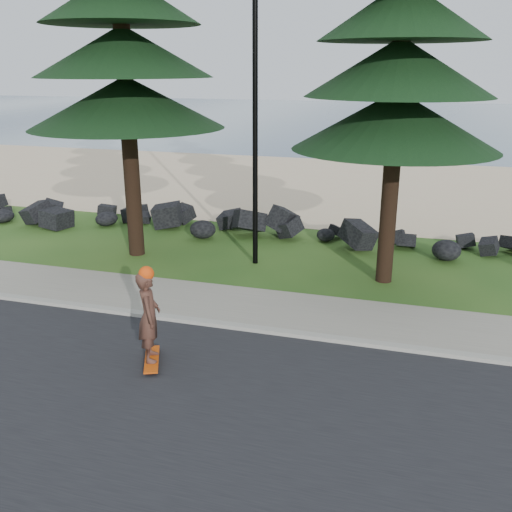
# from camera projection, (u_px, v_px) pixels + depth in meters

# --- Properties ---
(ground) EXTENTS (160.00, 160.00, 0.00)m
(ground) POSITION_uv_depth(u_px,v_px,m) (215.00, 308.00, 12.79)
(ground) COLOR #204916
(ground) RESTS_ON ground
(road) EXTENTS (160.00, 7.00, 0.02)m
(road) POSITION_uv_depth(u_px,v_px,m) (113.00, 421.00, 8.70)
(road) COLOR black
(road) RESTS_ON ground
(kerb) EXTENTS (160.00, 0.20, 0.10)m
(kerb) POSITION_uv_depth(u_px,v_px,m) (200.00, 322.00, 11.96)
(kerb) COLOR #A09D90
(kerb) RESTS_ON ground
(sidewalk) EXTENTS (160.00, 2.00, 0.08)m
(sidewalk) POSITION_uv_depth(u_px,v_px,m) (218.00, 303.00, 12.96)
(sidewalk) COLOR gray
(sidewalk) RESTS_ON ground
(beach_sand) EXTENTS (160.00, 15.00, 0.01)m
(beach_sand) POSITION_uv_depth(u_px,v_px,m) (325.00, 185.00, 25.99)
(beach_sand) COLOR beige
(beach_sand) RESTS_ON ground
(ocean) EXTENTS (160.00, 58.00, 0.01)m
(ocean) POSITION_uv_depth(u_px,v_px,m) (385.00, 118.00, 59.20)
(ocean) COLOR #3A536F
(ocean) RESTS_ON ground
(seawall_boulders) EXTENTS (60.00, 2.40, 1.10)m
(seawall_boulders) POSITION_uv_depth(u_px,v_px,m) (277.00, 239.00, 17.89)
(seawall_boulders) COLOR black
(seawall_boulders) RESTS_ON ground
(lamp_post) EXTENTS (0.25, 0.14, 8.14)m
(lamp_post) POSITION_uv_depth(u_px,v_px,m) (255.00, 108.00, 14.40)
(lamp_post) COLOR black
(lamp_post) RESTS_ON ground
(skateboarder) EXTENTS (0.63, 1.02, 1.87)m
(skateboarder) POSITION_uv_depth(u_px,v_px,m) (149.00, 317.00, 10.08)
(skateboarder) COLOR #C5450B
(skateboarder) RESTS_ON ground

